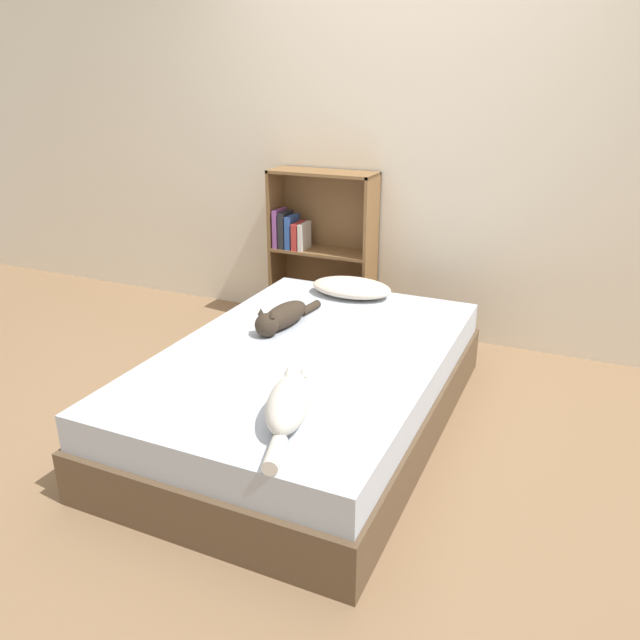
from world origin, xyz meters
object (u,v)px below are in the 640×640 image
(cat_dark, at_px, (281,317))
(bookshelf, at_px, (320,247))
(pillow, at_px, (352,287))
(bed, at_px, (308,387))
(cat_light, at_px, (289,403))

(cat_dark, height_order, bookshelf, bookshelf)
(pillow, bearing_deg, bookshelf, 131.85)
(pillow, height_order, bookshelf, bookshelf)
(bed, height_order, cat_light, cat_light)
(bed, xyz_separation_m, cat_light, (0.22, -0.63, 0.28))
(bed, bearing_deg, cat_dark, 141.10)
(cat_dark, relative_size, bookshelf, 0.52)
(bed, xyz_separation_m, cat_dark, (-0.24, 0.20, 0.27))
(cat_dark, distance_m, bookshelf, 1.14)
(pillow, bearing_deg, cat_light, -77.72)
(bed, bearing_deg, bookshelf, 111.57)
(cat_light, bearing_deg, pillow, -4.56)
(cat_light, bearing_deg, bookshelf, 4.01)
(cat_light, xyz_separation_m, bookshelf, (-0.73, 1.93, 0.07))
(cat_light, height_order, cat_dark, cat_light)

